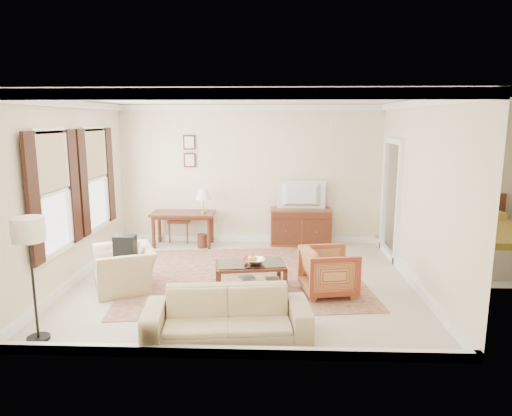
# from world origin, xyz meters

# --- Properties ---
(room_shell) EXTENTS (5.51, 5.01, 2.91)m
(room_shell) POSITION_xyz_m (0.00, 0.00, 2.47)
(room_shell) COLOR beige
(room_shell) RESTS_ON ground
(annex_bedroom) EXTENTS (3.00, 2.70, 2.90)m
(annex_bedroom) POSITION_xyz_m (4.49, 1.15, 0.34)
(annex_bedroom) COLOR beige
(annex_bedroom) RESTS_ON ground
(window_front) EXTENTS (0.12, 1.56, 1.80)m
(window_front) POSITION_xyz_m (-2.70, -0.70, 1.55)
(window_front) COLOR #CCB284
(window_front) RESTS_ON room_shell
(window_rear) EXTENTS (0.12, 1.56, 1.80)m
(window_rear) POSITION_xyz_m (-2.70, 0.90, 1.55)
(window_rear) COLOR #CCB284
(window_rear) RESTS_ON room_shell
(doorway) EXTENTS (0.10, 1.12, 2.25)m
(doorway) POSITION_xyz_m (2.71, 1.50, 1.08)
(doorway) COLOR white
(doorway) RESTS_ON room_shell
(rug) EXTENTS (4.19, 3.71, 0.01)m
(rug) POSITION_xyz_m (-0.01, 0.19, 0.01)
(rug) COLOR maroon
(rug) RESTS_ON room_shell
(writing_desk) EXTENTS (1.29, 0.64, 0.70)m
(writing_desk) POSITION_xyz_m (-1.38, 2.08, 0.59)
(writing_desk) COLOR #502516
(writing_desk) RESTS_ON room_shell
(desk_chair) EXTENTS (0.49, 0.49, 1.05)m
(desk_chair) POSITION_xyz_m (-1.52, 2.43, 0.53)
(desk_chair) COLOR brown
(desk_chair) RESTS_ON room_shell
(desk_lamp) EXTENTS (0.32, 0.32, 0.50)m
(desk_lamp) POSITION_xyz_m (-0.95, 2.08, 0.95)
(desk_lamp) COLOR silver
(desk_lamp) RESTS_ON writing_desk
(framed_prints) EXTENTS (0.25, 0.04, 0.68)m
(framed_prints) POSITION_xyz_m (-1.28, 2.47, 1.94)
(framed_prints) COLOR #502516
(framed_prints) RESTS_ON room_shell
(sideboard) EXTENTS (1.25, 0.48, 0.77)m
(sideboard) POSITION_xyz_m (1.06, 2.23, 0.38)
(sideboard) COLOR brown
(sideboard) RESTS_ON room_shell
(tv) EXTENTS (0.95, 0.55, 0.13)m
(tv) POSITION_xyz_m (1.06, 2.21, 1.25)
(tv) COLOR black
(tv) RESTS_ON sideboard
(coffee_table) EXTENTS (1.13, 0.77, 0.44)m
(coffee_table) POSITION_xyz_m (0.14, -0.43, 0.34)
(coffee_table) COLOR #502516
(coffee_table) RESTS_ON room_shell
(fruit_bowl) EXTENTS (0.42, 0.42, 0.10)m
(fruit_bowl) POSITION_xyz_m (0.22, -0.47, 0.49)
(fruit_bowl) COLOR silver
(fruit_bowl) RESTS_ON coffee_table
(book_a) EXTENTS (0.27, 0.16, 0.38)m
(book_a) POSITION_xyz_m (-0.02, -0.34, 0.17)
(book_a) COLOR brown
(book_a) RESTS_ON coffee_table
(book_b) EXTENTS (0.28, 0.05, 0.38)m
(book_b) POSITION_xyz_m (0.38, -0.44, 0.17)
(book_b) COLOR brown
(book_b) RESTS_ON coffee_table
(striped_armchair) EXTENTS (0.83, 0.87, 0.78)m
(striped_armchair) POSITION_xyz_m (1.32, -0.53, 0.39)
(striped_armchair) COLOR maroon
(striped_armchair) RESTS_ON room_shell
(club_armchair) EXTENTS (1.00, 1.17, 0.87)m
(club_armchair) POSITION_xyz_m (-1.80, -0.42, 0.43)
(club_armchair) COLOR tan
(club_armchair) RESTS_ON room_shell
(backpack) EXTENTS (0.29, 0.36, 0.40)m
(backpack) POSITION_xyz_m (-1.80, -0.36, 0.68)
(backpack) COLOR black
(backpack) RESTS_ON club_armchair
(sofa) EXTENTS (2.02, 0.78, 0.77)m
(sofa) POSITION_xyz_m (-0.06, -1.99, 0.39)
(sofa) COLOR tan
(sofa) RESTS_ON room_shell
(floor_lamp) EXTENTS (0.37, 0.37, 1.49)m
(floor_lamp) POSITION_xyz_m (-2.30, -2.14, 1.24)
(floor_lamp) COLOR black
(floor_lamp) RESTS_ON room_shell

